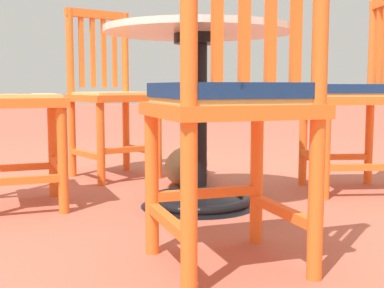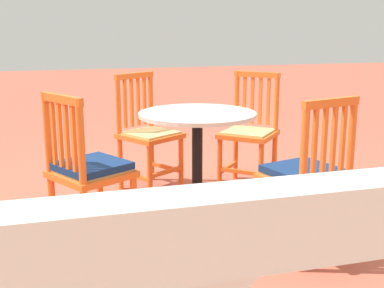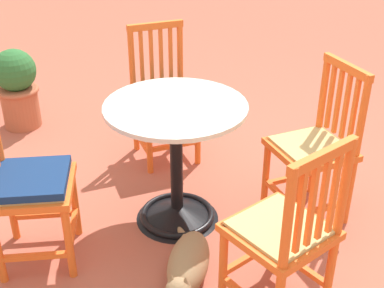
# 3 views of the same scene
# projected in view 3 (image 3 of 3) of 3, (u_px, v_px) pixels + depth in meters

# --- Properties ---
(ground_plane) EXTENTS (24.00, 24.00, 0.00)m
(ground_plane) POSITION_uv_depth(u_px,v_px,m) (214.00, 223.00, 3.02)
(ground_plane) COLOR #AD5642
(cafe_table) EXTENTS (0.76, 0.76, 0.73)m
(cafe_table) POSITION_uv_depth(u_px,v_px,m) (177.00, 177.00, 2.92)
(cafe_table) COLOR black
(cafe_table) RESTS_ON ground_plane
(orange_chair_tucked_in) EXTENTS (0.55, 0.55, 0.91)m
(orange_chair_tucked_in) POSITION_uv_depth(u_px,v_px,m) (315.00, 148.00, 2.91)
(orange_chair_tucked_in) COLOR orange
(orange_chair_tucked_in) RESTS_ON ground_plane
(orange_chair_by_planter) EXTENTS (0.55, 0.55, 0.91)m
(orange_chair_by_planter) POSITION_uv_depth(u_px,v_px,m) (164.00, 97.00, 3.50)
(orange_chair_by_planter) COLOR orange
(orange_chair_by_planter) RESTS_ON ground_plane
(orange_chair_facing_out) EXTENTS (0.49, 0.49, 0.91)m
(orange_chair_facing_out) POSITION_uv_depth(u_px,v_px,m) (27.00, 185.00, 2.56)
(orange_chair_facing_out) COLOR orange
(orange_chair_facing_out) RESTS_ON ground_plane
(orange_chair_at_corner) EXTENTS (0.57, 0.57, 0.91)m
(orange_chair_at_corner) POSITION_uv_depth(u_px,v_px,m) (285.00, 234.00, 2.25)
(orange_chair_at_corner) COLOR orange
(orange_chair_at_corner) RESTS_ON ground_plane
(tabby_cat) EXTENTS (0.73, 0.27, 0.23)m
(tabby_cat) POSITION_uv_depth(u_px,v_px,m) (187.00, 268.00, 2.56)
(tabby_cat) COLOR #8E704C
(tabby_cat) RESTS_ON ground_plane
(terracotta_planter) EXTENTS (0.32, 0.32, 0.62)m
(terracotta_planter) POSITION_uv_depth(u_px,v_px,m) (17.00, 87.00, 3.95)
(terracotta_planter) COLOR #B25B3D
(terracotta_planter) RESTS_ON ground_plane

